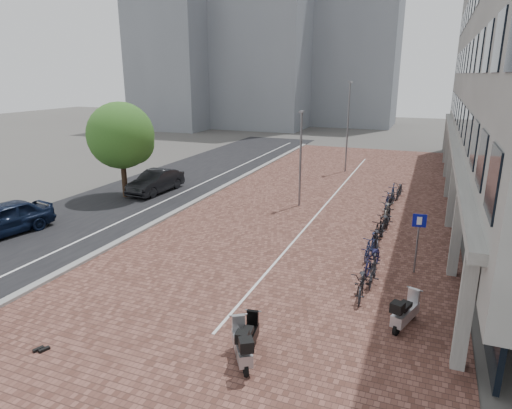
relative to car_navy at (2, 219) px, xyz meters
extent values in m
plane|color=#474442|center=(10.86, -0.92, -0.80)|extent=(140.00, 140.00, 0.00)
cube|color=brown|center=(12.86, 11.08, -0.79)|extent=(14.50, 42.00, 0.04)
cube|color=black|center=(1.86, 11.08, -0.79)|extent=(8.00, 50.00, 0.03)
cube|color=gray|center=(5.76, 11.08, -0.73)|extent=(0.35, 42.00, 0.14)
cube|color=white|center=(3.86, 11.08, -0.77)|extent=(0.12, 44.00, 0.00)
cube|color=white|center=(13.06, 11.08, -0.76)|extent=(0.10, 30.00, 0.00)
cube|color=black|center=(20.46, 15.08, 0.90)|extent=(0.15, 38.00, 3.20)
cube|color=#A0A09A|center=(20.26, 15.08, 2.65)|extent=(1.60, 38.00, 0.30)
cube|color=#A0A09A|center=(19.66, -2.92, 0.90)|extent=(0.35, 0.35, 3.40)
cube|color=#A0A09A|center=(19.66, 3.08, 0.90)|extent=(0.35, 0.35, 3.40)
cube|color=#A0A09A|center=(19.66, 9.08, 0.90)|extent=(0.35, 0.35, 3.40)
cube|color=#A0A09A|center=(19.66, 15.08, 0.90)|extent=(0.35, 0.35, 3.40)
cube|color=#A0A09A|center=(19.66, 21.08, 0.90)|extent=(0.35, 0.35, 3.40)
cube|color=#A0A09A|center=(19.66, 27.08, 0.90)|extent=(0.35, 0.35, 3.40)
cube|color=#A0A09A|center=(19.66, 33.08, 0.90)|extent=(0.35, 0.35, 3.40)
cube|color=gray|center=(-5.14, 47.08, 15.20)|extent=(14.00, 12.00, 32.00)
cube|color=gray|center=(6.86, 54.08, 12.20)|extent=(12.00, 10.00, 26.00)
cube|color=gray|center=(-15.14, 41.08, 9.20)|extent=(10.00, 10.00, 20.00)
imported|color=black|center=(0.00, 0.00, 0.00)|extent=(2.74, 4.94, 1.59)
imported|color=black|center=(2.24, 9.39, -0.07)|extent=(1.75, 4.46, 1.44)
cylinder|color=slate|center=(18.33, 2.73, 0.30)|extent=(0.07, 0.07, 2.19)
cube|color=#0A108E|center=(18.33, 2.70, 1.34)|extent=(0.50, 0.10, 0.50)
cylinder|color=gray|center=(11.68, 9.83, 1.89)|extent=(0.12, 0.12, 5.37)
cylinder|color=gray|center=(12.38, 20.21, 2.59)|extent=(0.12, 0.12, 6.77)
cylinder|color=#382619|center=(1.05, 7.80, 0.48)|extent=(0.33, 0.33, 2.54)
sphere|color=#2E5A1E|center=(1.05, 7.80, 3.02)|extent=(3.99, 3.99, 3.99)
sphere|color=#2E5A1E|center=(1.51, 8.35, 2.47)|extent=(2.54, 2.54, 2.54)
imported|color=black|center=(16.74, 0.08, -0.28)|extent=(0.83, 2.02, 1.04)
imported|color=black|center=(16.95, 1.23, -0.27)|extent=(0.51, 1.75, 1.05)
imported|color=black|center=(16.81, 2.38, -0.28)|extent=(0.92, 2.04, 1.04)
imported|color=#161F3E|center=(16.56, 3.53, -0.27)|extent=(0.72, 1.80, 1.05)
imported|color=black|center=(16.68, 4.68, -0.28)|extent=(0.97, 2.05, 1.04)
imported|color=black|center=(16.62, 5.83, -0.27)|extent=(0.70, 1.79, 1.05)
imported|color=black|center=(16.76, 6.98, -0.28)|extent=(0.70, 1.98, 1.04)
imported|color=black|center=(16.83, 8.13, -0.27)|extent=(0.53, 1.76, 1.05)
imported|color=#5D5A55|center=(16.64, 9.28, -0.28)|extent=(0.72, 1.98, 1.04)
imported|color=#131A35|center=(16.51, 10.43, -0.27)|extent=(0.51, 1.75, 1.05)
imported|color=black|center=(16.63, 11.58, -0.28)|extent=(0.87, 2.03, 1.04)
imported|color=#16213C|center=(16.60, 12.73, -0.27)|extent=(0.51, 1.75, 1.05)
imported|color=black|center=(16.93, 13.88, -0.28)|extent=(0.79, 2.00, 1.04)
camera|label=1|loc=(18.45, -14.10, 6.57)|focal=31.27mm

